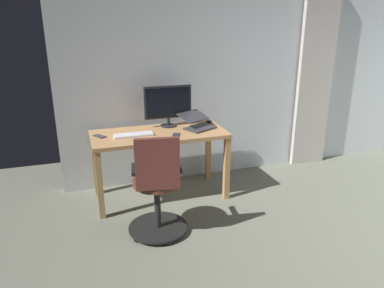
{
  "coord_description": "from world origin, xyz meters",
  "views": [
    {
      "loc": [
        2.6,
        1.46,
        1.92
      ],
      "look_at": [
        1.58,
        -1.62,
        0.8
      ],
      "focal_mm": 34.19,
      "sensor_mm": 36.0,
      "label": 1
    }
  ],
  "objects_px": {
    "computer_monitor": "(168,104)",
    "laptop": "(197,124)",
    "computer_mouse": "(209,121)",
    "cell_phone_face_up": "(176,135)",
    "office_chair": "(157,190)",
    "cell_phone_by_monitor": "(100,136)",
    "desk": "(159,141)",
    "computer_keyboard": "(134,135)"
  },
  "relations": [
    {
      "from": "computer_keyboard",
      "to": "computer_mouse",
      "type": "xyz_separation_m",
      "value": [
        -0.93,
        -0.23,
        0.01
      ]
    },
    {
      "from": "computer_mouse",
      "to": "cell_phone_by_monitor",
      "type": "relative_size",
      "value": 0.69
    },
    {
      "from": "computer_keyboard",
      "to": "computer_mouse",
      "type": "bearing_deg",
      "value": -166.03
    },
    {
      "from": "desk",
      "to": "computer_keyboard",
      "type": "xyz_separation_m",
      "value": [
        0.28,
        0.04,
        0.11
      ]
    },
    {
      "from": "desk",
      "to": "cell_phone_face_up",
      "type": "bearing_deg",
      "value": 130.57
    },
    {
      "from": "office_chair",
      "to": "computer_mouse",
      "type": "xyz_separation_m",
      "value": [
        -0.86,
        -0.96,
        0.31
      ]
    },
    {
      "from": "computer_monitor",
      "to": "laptop",
      "type": "height_order",
      "value": "computer_monitor"
    },
    {
      "from": "computer_keyboard",
      "to": "cell_phone_face_up",
      "type": "xyz_separation_m",
      "value": [
        -0.42,
        0.12,
        -0.01
      ]
    },
    {
      "from": "desk",
      "to": "office_chair",
      "type": "bearing_deg",
      "value": 74.76
    },
    {
      "from": "computer_monitor",
      "to": "cell_phone_face_up",
      "type": "relative_size",
      "value": 3.74
    },
    {
      "from": "computer_keyboard",
      "to": "computer_monitor",
      "type": "bearing_deg",
      "value": -150.32
    },
    {
      "from": "computer_mouse",
      "to": "computer_keyboard",
      "type": "bearing_deg",
      "value": 13.97
    },
    {
      "from": "computer_mouse",
      "to": "cell_phone_face_up",
      "type": "distance_m",
      "value": 0.62
    },
    {
      "from": "desk",
      "to": "cell_phone_face_up",
      "type": "height_order",
      "value": "cell_phone_face_up"
    },
    {
      "from": "office_chair",
      "to": "computer_keyboard",
      "type": "relative_size",
      "value": 2.45
    },
    {
      "from": "computer_keyboard",
      "to": "computer_mouse",
      "type": "relative_size",
      "value": 4.06
    },
    {
      "from": "cell_phone_by_monitor",
      "to": "office_chair",
      "type": "bearing_deg",
      "value": 83.76
    },
    {
      "from": "computer_keyboard",
      "to": "laptop",
      "type": "xyz_separation_m",
      "value": [
        -0.73,
        -0.07,
        0.04
      ]
    },
    {
      "from": "desk",
      "to": "cell_phone_face_up",
      "type": "xyz_separation_m",
      "value": [
        -0.14,
        0.17,
        0.11
      ]
    },
    {
      "from": "computer_monitor",
      "to": "office_chair",
      "type": "bearing_deg",
      "value": 69.34
    },
    {
      "from": "computer_monitor",
      "to": "cell_phone_by_monitor",
      "type": "xyz_separation_m",
      "value": [
        0.78,
        0.16,
        -0.26
      ]
    },
    {
      "from": "desk",
      "to": "computer_monitor",
      "type": "relative_size",
      "value": 2.67
    },
    {
      "from": "cell_phone_by_monitor",
      "to": "desk",
      "type": "bearing_deg",
      "value": 142.55
    },
    {
      "from": "computer_monitor",
      "to": "cell_phone_by_monitor",
      "type": "bearing_deg",
      "value": 11.67
    },
    {
      "from": "desk",
      "to": "cell_phone_by_monitor",
      "type": "bearing_deg",
      "value": -4.31
    },
    {
      "from": "office_chair",
      "to": "computer_keyboard",
      "type": "xyz_separation_m",
      "value": [
        0.07,
        -0.72,
        0.31
      ]
    },
    {
      "from": "cell_phone_by_monitor",
      "to": "laptop",
      "type": "bearing_deg",
      "value": 145.52
    },
    {
      "from": "laptop",
      "to": "cell_phone_by_monitor",
      "type": "relative_size",
      "value": 2.99
    },
    {
      "from": "computer_mouse",
      "to": "cell_phone_by_monitor",
      "type": "height_order",
      "value": "computer_mouse"
    },
    {
      "from": "cell_phone_by_monitor",
      "to": "computer_monitor",
      "type": "bearing_deg",
      "value": 158.53
    },
    {
      "from": "desk",
      "to": "laptop",
      "type": "relative_size",
      "value": 3.34
    },
    {
      "from": "office_chair",
      "to": "computer_monitor",
      "type": "bearing_deg",
      "value": 78.67
    },
    {
      "from": "desk",
      "to": "office_chair",
      "type": "height_order",
      "value": "office_chair"
    },
    {
      "from": "computer_monitor",
      "to": "laptop",
      "type": "relative_size",
      "value": 1.25
    },
    {
      "from": "office_chair",
      "to": "cell_phone_by_monitor",
      "type": "relative_size",
      "value": 6.91
    },
    {
      "from": "office_chair",
      "to": "laptop",
      "type": "relative_size",
      "value": 2.31
    },
    {
      "from": "computer_keyboard",
      "to": "cell_phone_by_monitor",
      "type": "bearing_deg",
      "value": -14.82
    },
    {
      "from": "desk",
      "to": "laptop",
      "type": "bearing_deg",
      "value": -177.17
    },
    {
      "from": "laptop",
      "to": "cell_phone_by_monitor",
      "type": "xyz_separation_m",
      "value": [
        1.07,
        -0.02,
        -0.05
      ]
    },
    {
      "from": "computer_keyboard",
      "to": "cell_phone_by_monitor",
      "type": "xyz_separation_m",
      "value": [
        0.34,
        -0.09,
        -0.01
      ]
    },
    {
      "from": "computer_monitor",
      "to": "computer_mouse",
      "type": "bearing_deg",
      "value": 177.71
    },
    {
      "from": "computer_keyboard",
      "to": "cell_phone_face_up",
      "type": "bearing_deg",
      "value": 163.83
    }
  ]
}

